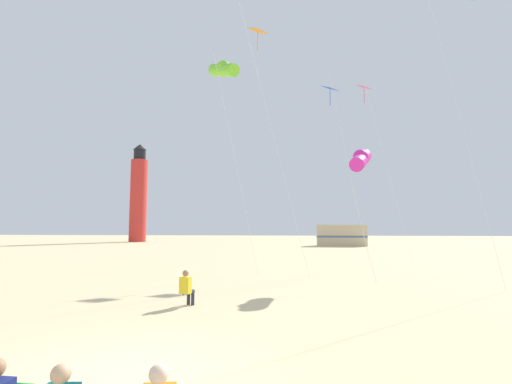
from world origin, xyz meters
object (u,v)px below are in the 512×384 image
kite_diamond_blue (332,96)px  rv_van_tan (341,235)px  kite_tube_lime (224,69)px  lighthouse_distant (138,196)px  kite_diamond_rainbow (366,95)px  kite_tube_magenta (361,159)px  kite_flyer_standing (187,287)px  kite_diamond_orange (259,42)px

kite_diamond_blue → rv_van_tan: 27.60m
kite_diamond_blue → rv_van_tan: (3.79, 25.46, -9.95)m
kite_tube_lime → lighthouse_distant: (-22.34, 40.54, -3.48)m
kite_diamond_rainbow → kite_tube_magenta: (-1.96, -7.79, -6.06)m
kite_diamond_blue → rv_van_tan: kite_diamond_blue is taller
kite_tube_lime → rv_van_tan: size_ratio=1.85×
lighthouse_distant → rv_van_tan: size_ratio=2.58×
kite_tube_magenta → lighthouse_distant: bearing=125.2°
rv_van_tan → kite_tube_lime: bearing=-107.1°
kite_diamond_rainbow → rv_van_tan: kite_diamond_rainbow is taller
kite_tube_lime → kite_diamond_blue: bearing=37.3°
kite_tube_magenta → lighthouse_distant: lighthouse_distant is taller
kite_tube_lime → rv_van_tan: (10.27, 30.40, -9.92)m
kite_flyer_standing → kite_tube_lime: size_ratio=0.10×
kite_tube_magenta → kite_tube_lime: bearing=170.5°
lighthouse_distant → kite_tube_magenta: bearing=-54.8°
kite_tube_lime → rv_van_tan: kite_tube_lime is taller
kite_tube_magenta → rv_van_tan: 32.06m
kite_diamond_orange → rv_van_tan: size_ratio=2.10×
lighthouse_distant → kite_diamond_orange: bearing=-59.1°
kite_diamond_orange → kite_tube_lime: (-2.02, 0.20, -1.41)m
kite_tube_magenta → rv_van_tan: kite_tube_magenta is taller
kite_flyer_standing → kite_diamond_rainbow: 20.23m
kite_tube_magenta → kite_diamond_blue: bearing=96.2°
rv_van_tan → kite_flyer_standing: bearing=-103.1°
kite_flyer_standing → kite_diamond_blue: kite_diamond_blue is taller
kite_diamond_orange → kite_diamond_blue: kite_diamond_orange is taller
kite_diamond_rainbow → kite_tube_lime: bearing=-144.1°
kite_flyer_standing → kite_diamond_blue: size_ratio=0.10×
kite_diamond_blue → lighthouse_distant: (-28.82, 35.60, -3.51)m
kite_diamond_rainbow → kite_tube_lime: kite_diamond_rainbow is taller
kite_diamond_orange → kite_tube_magenta: (5.13, -0.99, -6.86)m
kite_diamond_rainbow → kite_tube_lime: 11.26m
rv_van_tan → kite_tube_magenta: bearing=-94.1°
kite_diamond_rainbow → rv_van_tan: 26.06m
kite_diamond_rainbow → kite_tube_lime: (-9.10, -6.59, -0.62)m
kite_diamond_rainbow → lighthouse_distant: (-31.44, 33.95, -4.10)m
kite_flyer_standing → lighthouse_distant: bearing=-50.0°
kite_tube_lime → rv_van_tan: 33.59m
lighthouse_distant → rv_van_tan: 34.75m
kite_flyer_standing → kite_diamond_rainbow: size_ratio=0.09×
kite_diamond_orange → kite_tube_lime: kite_diamond_orange is taller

